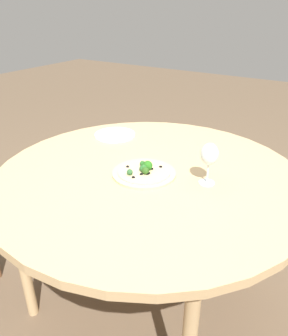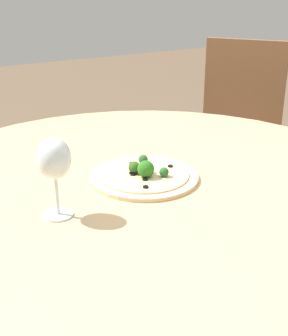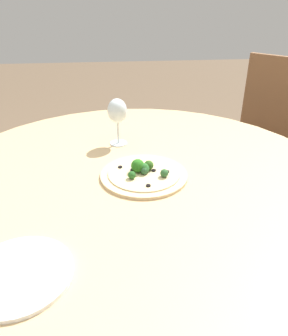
{
  "view_description": "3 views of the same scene",
  "coord_description": "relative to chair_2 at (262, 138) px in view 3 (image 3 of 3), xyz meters",
  "views": [
    {
      "loc": [
        0.68,
        -1.1,
        1.42
      ],
      "look_at": [
        -0.01,
        -0.03,
        0.77
      ],
      "focal_mm": 35.0,
      "sensor_mm": 36.0,
      "label": 1
    },
    {
      "loc": [
        0.57,
        0.92,
        1.23
      ],
      "look_at": [
        -0.01,
        -0.03,
        0.77
      ],
      "focal_mm": 50.0,
      "sensor_mm": 36.0,
      "label": 2
    },
    {
      "loc": [
        -0.92,
        0.07,
        1.27
      ],
      "look_at": [
        -0.01,
        -0.03,
        0.77
      ],
      "focal_mm": 35.0,
      "sensor_mm": 36.0,
      "label": 3
    }
  ],
  "objects": [
    {
      "name": "ground_plane",
      "position": [
        -0.76,
        0.8,
        -0.52
      ],
      "size": [
        12.0,
        12.0,
        0.0
      ],
      "primitive_type": "plane",
      "color": "brown"
    },
    {
      "name": "dining_table",
      "position": [
        -0.76,
        0.8,
        0.17
      ],
      "size": [
        1.37,
        1.37,
        0.74
      ],
      "color": "tan",
      "rests_on": "ground_plane"
    },
    {
      "name": "chair_2",
      "position": [
        0.0,
        0.0,
        0.0
      ],
      "size": [
        0.57,
        0.57,
        0.96
      ],
      "rotation": [
        0.0,
        0.0,
        -2.38
      ],
      "color": "brown",
      "rests_on": "ground_plane"
    },
    {
      "name": "pizza",
      "position": [
        -0.76,
        0.77,
        0.24
      ],
      "size": [
        0.28,
        0.28,
        0.06
      ],
      "color": "#DBBC89",
      "rests_on": "dining_table"
    },
    {
      "name": "wine_glass",
      "position": [
        -0.5,
        0.85,
        0.36
      ],
      "size": [
        0.07,
        0.07,
        0.18
      ],
      "color": "silver",
      "rests_on": "dining_table"
    },
    {
      "name": "plate_near",
      "position": [
        -1.16,
        1.08,
        0.23
      ],
      "size": [
        0.23,
        0.23,
        0.01
      ],
      "color": "white",
      "rests_on": "dining_table"
    }
  ]
}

